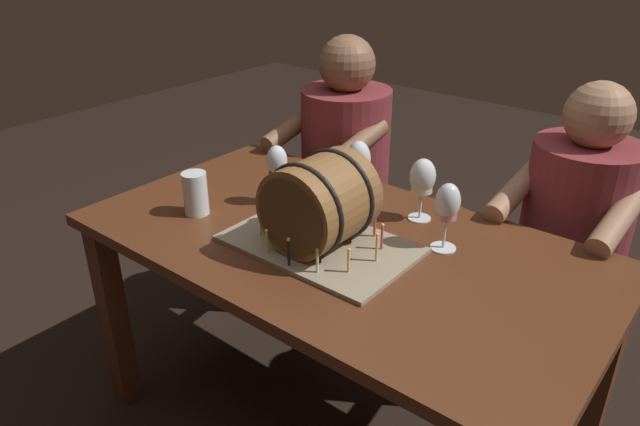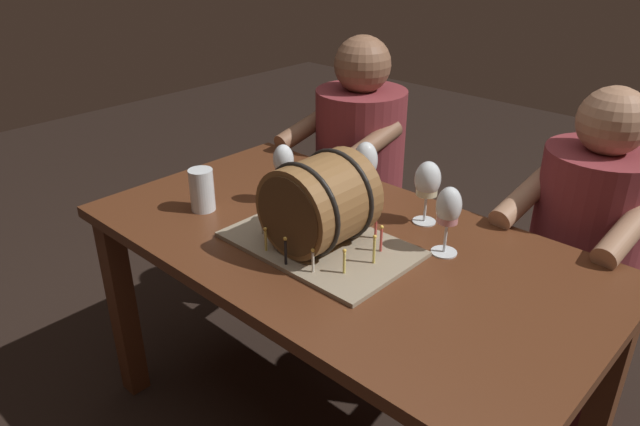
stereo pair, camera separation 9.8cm
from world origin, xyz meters
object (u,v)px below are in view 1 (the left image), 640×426
Objects in this scene: dining_table at (338,272)px; wine_glass_red at (277,164)px; wine_glass_empty at (358,161)px; beer_pint at (196,196)px; wine_glass_rose at (447,205)px; person_seated_right at (565,266)px; person_seated_left at (344,187)px; barrel_cake at (320,207)px; wine_glass_white at (423,179)px.

dining_table is 0.38m from wine_glass_red.
wine_glass_red is (-0.29, 0.06, 0.24)m from dining_table.
wine_glass_empty reaches higher than dining_table.
wine_glass_red reaches higher than beer_pint.
wine_glass_red is at bearing -172.67° from wine_glass_rose.
person_seated_right reaches higher than wine_glass_rose.
dining_table is 0.36m from wine_glass_empty.
wine_glass_empty is 1.48× the size of beer_pint.
wine_glass_empty is 1.02× the size of wine_glass_red.
wine_glass_rose is at bearing 22.11° from beer_pint.
person_seated_left is 1.03× the size of person_seated_right.
wine_glass_rose is (0.27, 0.20, 0.01)m from barrel_cake.
wine_glass_white is 0.62m from person_seated_right.
person_seated_left reaches higher than wine_glass_white.
wine_glass_rose is at bearing -35.31° from person_seated_left.
person_seated_right is at bearing -0.02° from person_seated_left.
dining_table is 2.89× the size of barrel_cake.
wine_glass_empty is at bearing 107.56° from barrel_cake.
wine_glass_red is at bearing -142.48° from person_seated_right.
wine_glass_white is 1.00× the size of wine_glass_red.
beer_pint is at bearing -129.17° from wine_glass_empty.
wine_glass_white is 0.17× the size of person_seated_right.
barrel_cake reaches higher than wine_glass_red.
barrel_cake reaches higher than wine_glass_empty.
person_seated_right is at bearing 34.42° from wine_glass_empty.
wine_glass_rose reaches higher than wine_glass_white.
person_seated_left reaches higher than wine_glass_red.
dining_table is 7.57× the size of wine_glass_empty.
wine_glass_rose is 0.54m from wine_glass_red.
person_seated_right is at bearing 41.34° from beer_pint.
beer_pint is (-0.68, -0.28, -0.07)m from wine_glass_rose.
wine_glass_rose is at bearing 36.56° from barrel_cake.
wine_glass_rose is at bearing -39.09° from wine_glass_white.
barrel_cake is at bearing -57.90° from person_seated_left.
person_seated_right is at bearing 56.16° from barrel_cake.
barrel_cake reaches higher than wine_glass_white.
person_seated_right is (0.91, -0.00, -0.03)m from person_seated_left.
wine_glass_red is (-0.27, 0.13, 0.01)m from barrel_cake.
person_seated_right is at bearing 48.50° from wine_glass_white.
wine_glass_empty reaches higher than wine_glass_white.
dining_table is at bearing -54.44° from person_seated_left.
dining_table is at bearing -114.28° from wine_glass_white.
wine_glass_white is (0.23, 0.00, -0.00)m from wine_glass_empty.
person_seated_left is 0.91m from person_seated_right.
beer_pint is at bearing -144.16° from wine_glass_white.
beer_pint is 0.12× the size of person_seated_right.
person_seated_left is at bearing 125.56° from dining_table.
wine_glass_white is at bearing 35.84° from beer_pint.
barrel_cake is at bearing -25.26° from wine_glass_red.
barrel_cake is 0.34m from wine_glass_white.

